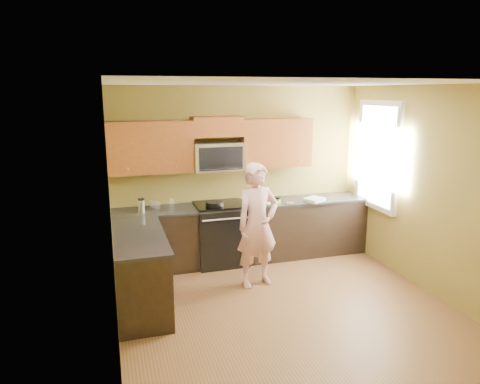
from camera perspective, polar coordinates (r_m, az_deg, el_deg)
name	(u,v)px	position (r m, az deg, el deg)	size (l,w,h in m)	color
floor	(286,308)	(5.70, 5.90, -14.56)	(4.00, 4.00, 0.00)	brown
ceiling	(291,83)	(5.07, 6.62, 13.69)	(4.00, 4.00, 0.00)	white
wall_back	(239,173)	(7.06, -0.09, 2.50)	(4.00, 4.00, 0.00)	olive
wall_front	(393,264)	(3.56, 19.03, -8.77)	(4.00, 4.00, 0.00)	olive
wall_left	(111,216)	(4.82, -16.24, -2.92)	(4.00, 4.00, 0.00)	olive
wall_right	(431,191)	(6.27, 23.34, 0.10)	(4.00, 4.00, 0.00)	olive
cabinet_back_run	(245,233)	(7.01, 0.62, -5.27)	(4.00, 0.60, 0.88)	black
cabinet_left_run	(140,272)	(5.69, -12.70, -9.97)	(0.60, 1.60, 0.88)	black
countertop_back	(245,205)	(6.87, 0.66, -1.64)	(4.00, 0.62, 0.04)	black
countertop_left	(139,236)	(5.54, -12.83, -5.57)	(0.62, 1.60, 0.04)	black
stove	(221,234)	(6.87, -2.51, -5.35)	(0.76, 0.65, 0.95)	black
microwave	(218,170)	(6.75, -2.86, 2.86)	(0.76, 0.40, 0.42)	silver
upper_cab_left	(152,173)	(6.62, -11.28, 2.43)	(1.22, 0.33, 0.75)	brown
upper_cab_right	(275,166)	(7.07, 4.50, 3.29)	(1.12, 0.33, 0.75)	brown
upper_cab_over_mw	(217,126)	(6.70, -2.99, 8.39)	(0.76, 0.33, 0.30)	brown
window	(378,156)	(7.14, 17.28, 4.48)	(0.06, 1.06, 1.66)	white
woman	(258,225)	(6.00, 2.26, -4.29)	(0.62, 0.41, 1.70)	#E7737C
frying_pan	(215,206)	(6.63, -3.26, -1.75)	(0.27, 0.47, 0.06)	black
butter_tub	(277,203)	(6.93, 4.73, -1.38)	(0.12, 0.12, 0.09)	yellow
toast_slice	(290,203)	(6.90, 6.45, -1.42)	(0.11, 0.11, 0.01)	#B27F47
napkin_a	(267,204)	(6.74, 3.49, -1.51)	(0.11, 0.12, 0.06)	silver
napkin_b	(258,200)	(6.97, 2.35, -1.00)	(0.12, 0.13, 0.07)	silver
dish_towel	(314,200)	(7.10, 9.53, -0.96)	(0.30, 0.24, 0.05)	white
travel_mug	(142,212)	(6.53, -12.49, -2.53)	(0.09, 0.09, 0.20)	silver
glass_a	(152,204)	(6.74, -11.18, -1.47)	(0.07, 0.07, 0.12)	silver
glass_b	(157,205)	(6.63, -10.57, -1.67)	(0.07, 0.07, 0.12)	silver
glass_c	(172,202)	(6.80, -8.75, -1.26)	(0.07, 0.07, 0.12)	silver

